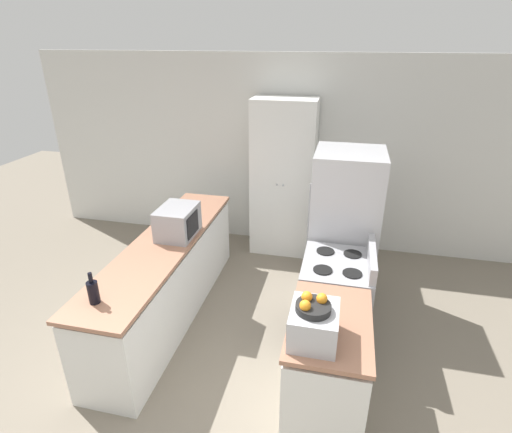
# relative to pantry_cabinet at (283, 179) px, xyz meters

# --- Properties ---
(wall_back) EXTENTS (7.00, 0.06, 2.60)m
(wall_back) POSITION_rel_pantry_cabinet_xyz_m (-0.08, 0.29, 0.26)
(wall_back) COLOR silver
(wall_back) RESTS_ON ground_plane
(counter_left) EXTENTS (0.60, 2.68, 0.88)m
(counter_left) POSITION_rel_pantry_cabinet_xyz_m (-0.94, -1.73, -0.62)
(counter_left) COLOR silver
(counter_left) RESTS_ON ground_plane
(counter_right) EXTENTS (0.60, 0.94, 0.88)m
(counter_right) POSITION_rel_pantry_cabinet_xyz_m (0.78, -2.59, -0.62)
(counter_right) COLOR silver
(counter_right) RESTS_ON ground_plane
(pantry_cabinet) EXTENTS (0.82, 0.51, 2.09)m
(pantry_cabinet) POSITION_rel_pantry_cabinet_xyz_m (0.00, 0.00, 0.00)
(pantry_cabinet) COLOR white
(pantry_cabinet) RESTS_ON ground_plane
(stove) EXTENTS (0.66, 0.72, 1.04)m
(stove) POSITION_rel_pantry_cabinet_xyz_m (0.80, -1.74, -0.59)
(stove) COLOR #9E9EA3
(stove) RESTS_ON ground_plane
(refrigerator) EXTENTS (0.73, 0.71, 1.73)m
(refrigerator) POSITION_rel_pantry_cabinet_xyz_m (0.83, -0.99, -0.18)
(refrigerator) COLOR #B7B7BC
(refrigerator) RESTS_ON ground_plane
(microwave) EXTENTS (0.36, 0.47, 0.31)m
(microwave) POSITION_rel_pantry_cabinet_xyz_m (-0.84, -1.55, -0.01)
(microwave) COLOR #939399
(microwave) RESTS_ON counter_left
(wine_bottle) EXTENTS (0.09, 0.09, 0.27)m
(wine_bottle) POSITION_rel_pantry_cabinet_xyz_m (-1.02, -2.78, -0.06)
(wine_bottle) COLOR black
(wine_bottle) RESTS_ON counter_left
(toaster_oven) EXTENTS (0.33, 0.37, 0.24)m
(toaster_oven) POSITION_rel_pantry_cabinet_xyz_m (0.67, -2.81, -0.04)
(toaster_oven) COLOR #B2B2B7
(toaster_oven) RESTS_ON counter_right
(fruit_bowl) EXTENTS (0.24, 0.24, 0.11)m
(fruit_bowl) POSITION_rel_pantry_cabinet_xyz_m (0.66, -2.82, 0.12)
(fruit_bowl) COLOR black
(fruit_bowl) RESTS_ON toaster_oven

